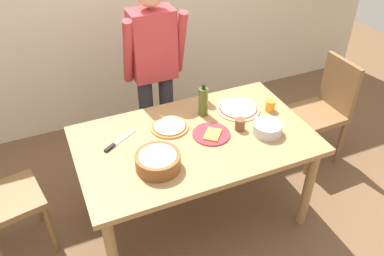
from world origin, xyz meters
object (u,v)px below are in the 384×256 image
plate_with_slice (212,134)px  mixing_bowl_steel (267,128)px  pizza_raw_on_board (238,109)px  olive_oil_bottle (203,101)px  dining_table (195,148)px  cup_orange (270,106)px  chef_knife (117,143)px  pizza_cooked_on_tray (170,127)px  person_cook (154,67)px  cup_small_brown (240,124)px  chair_wooden_right (325,106)px  popcorn_bowl (158,160)px

plate_with_slice → mixing_bowl_steel: 0.38m
pizza_raw_on_board → mixing_bowl_steel: bearing=-82.6°
olive_oil_bottle → mixing_bowl_steel: bearing=-50.7°
dining_table → pizza_raw_on_board: pizza_raw_on_board is taller
pizza_raw_on_board → cup_orange: 0.24m
plate_with_slice → chef_knife: size_ratio=1.01×
pizza_cooked_on_tray → chef_knife: size_ratio=1.04×
person_cook → cup_small_brown: (0.35, -0.79, -0.14)m
dining_table → plate_with_slice: size_ratio=6.15×
plate_with_slice → mixing_bowl_steel: bearing=-20.0°
mixing_bowl_steel → cup_small_brown: bearing=143.2°
chair_wooden_right → popcorn_bowl: chair_wooden_right is taller
pizza_raw_on_board → chair_wooden_right: bearing=2.3°
dining_table → chair_wooden_right: 1.35m
chair_wooden_right → pizza_raw_on_board: 0.92m
plate_with_slice → olive_oil_bottle: bearing=78.6°
chair_wooden_right → chef_knife: bearing=-177.8°
popcorn_bowl → dining_table: bearing=29.1°
dining_table → chair_wooden_right: bearing=9.4°
person_cook → pizza_cooked_on_tray: person_cook is taller
pizza_cooked_on_tray → chef_knife: 0.39m
dining_table → person_cook: (-0.02, 0.76, 0.27)m
dining_table → olive_oil_bottle: olive_oil_bottle is taller
pizza_cooked_on_tray → mixing_bowl_steel: size_ratio=1.34×
olive_oil_bottle → dining_table: bearing=-125.7°
pizza_cooked_on_tray → mixing_bowl_steel: 0.68m
pizza_raw_on_board → pizza_cooked_on_tray: size_ratio=1.21×
person_cook → mixing_bowl_steel: person_cook is taller
pizza_raw_on_board → olive_oil_bottle: bearing=169.7°
chair_wooden_right → pizza_cooked_on_tray: (-1.44, -0.04, 0.23)m
person_cook → popcorn_bowl: size_ratio=5.79×
plate_with_slice → chef_knife: plate_with_slice is taller
dining_table → olive_oil_bottle: bearing=54.3°
popcorn_bowl → cup_small_brown: (0.65, 0.15, -0.02)m
dining_table → olive_oil_bottle: 0.35m
person_cook → cup_orange: size_ratio=19.06×
plate_with_slice → olive_oil_bottle: (0.05, 0.25, 0.11)m
popcorn_bowl → pizza_cooked_on_tray: bearing=59.6°
olive_oil_bottle → chef_knife: bearing=-172.9°
pizza_cooked_on_tray → plate_with_slice: plate_with_slice is taller
chair_wooden_right → cup_small_brown: (-1.00, -0.25, 0.26)m
pizza_raw_on_board → cup_orange: cup_orange is taller
pizza_cooked_on_tray → popcorn_bowl: popcorn_bowl is taller
pizza_cooked_on_tray → cup_orange: bearing=-7.0°
pizza_raw_on_board → cup_small_brown: size_ratio=3.82×
popcorn_bowl → cup_small_brown: popcorn_bowl is taller
mixing_bowl_steel → cup_orange: size_ratio=2.35×
cup_small_brown → chef_knife: size_ratio=0.33×
pizza_cooked_on_tray → cup_small_brown: (0.44, -0.21, 0.03)m
cup_small_brown → plate_with_slice: bearing=175.1°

